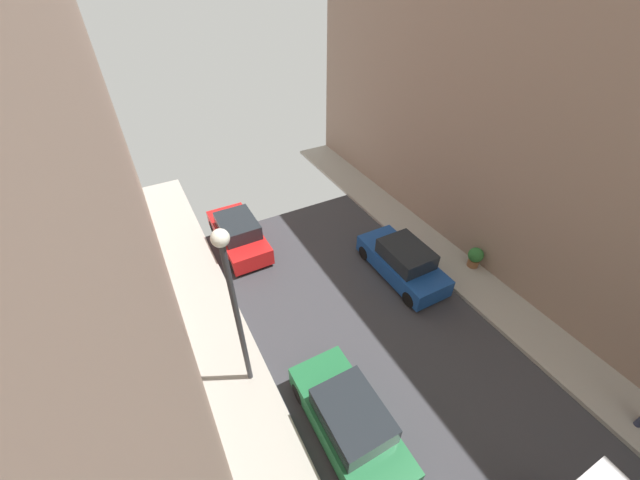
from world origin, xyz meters
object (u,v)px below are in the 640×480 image
parked_car_left_3 (238,234)px  lamp_post (233,295)px  parked_car_right_2 (403,262)px  parked_car_left_2 (350,421)px  potted_plant_0 (475,257)px

parked_car_left_3 → lamp_post: bearing=-106.0°
parked_car_right_2 → lamp_post: (-7.30, -1.59, 3.30)m
parked_car_left_2 → potted_plant_0: 9.01m
potted_plant_0 → lamp_post: lamp_post is taller
potted_plant_0 → parked_car_right_2: bearing=158.7°
lamp_post → potted_plant_0: bearing=2.4°
parked_car_left_3 → potted_plant_0: bearing=-36.6°
potted_plant_0 → lamp_post: (-10.26, -0.43, 3.36)m
lamp_post → parked_car_left_2: bearing=-57.0°
parked_car_left_2 → potted_plant_0: size_ratio=4.56×
parked_car_left_2 → lamp_post: lamp_post is taller
parked_car_left_2 → parked_car_left_3: (0.00, 9.56, 0.00)m
potted_plant_0 → parked_car_left_2: bearing=-158.2°
parked_car_left_3 → potted_plant_0: (8.36, -6.21, -0.07)m
parked_car_right_2 → potted_plant_0: 3.18m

